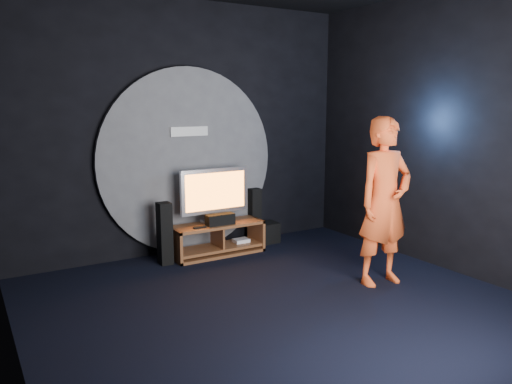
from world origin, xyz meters
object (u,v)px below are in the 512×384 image
Objects in this scene: media_console at (218,241)px; tower_speaker_right at (254,215)px; tower_speaker_left at (165,233)px; subwoofer at (268,232)px; player at (384,202)px; tv at (215,193)px.

tower_speaker_right reaches higher than media_console.
tower_speaker_left is at bearing -179.07° from media_console.
tower_speaker_right is at bearing 137.00° from subwoofer.
player reaches higher than subwoofer.
tv is 1.22× the size of tower_speaker_left.
media_console is 4.24× the size of subwoofer.
tv is at bearing 5.85° from tower_speaker_left.
subwoofer is (0.94, 0.08, -0.71)m from tv.
tower_speaker_right is 0.42× the size of player.
tower_speaker_right is 2.40m from player.
tv reaches higher than tower_speaker_right.
media_console is 0.86m from tower_speaker_right.
tower_speaker_left is at bearing -168.66° from tower_speaker_right.
player is (0.39, -2.29, 0.57)m from tower_speaker_right.
tv is 1.18m from subwoofer.
tv reaches higher than tower_speaker_left.
tower_speaker_right is (0.78, 0.23, -0.45)m from tv.
tower_speaker_left is at bearing -174.55° from subwoofer.
tower_speaker_left is 2.84m from player.
media_console is 0.68m from tv.
player reaches higher than tower_speaker_left.
tower_speaker_right is 2.69× the size of subwoofer.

